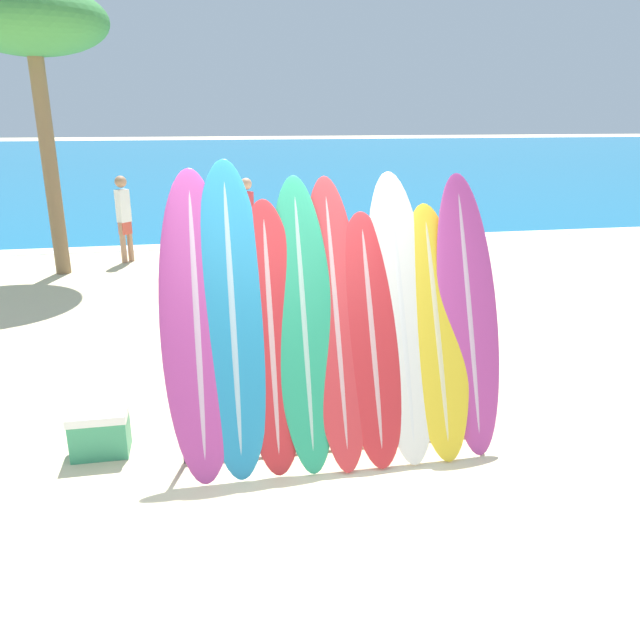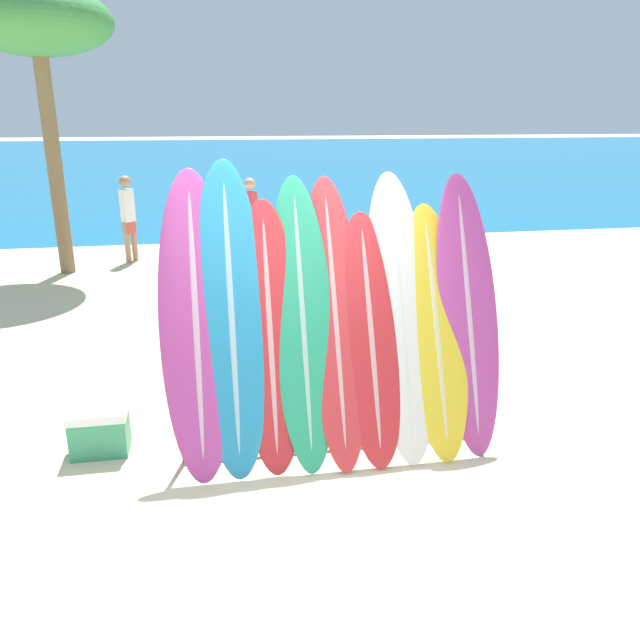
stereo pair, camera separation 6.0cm
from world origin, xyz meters
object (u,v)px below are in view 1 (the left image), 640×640
(surfboard_slot_3, at_px, (303,322))
(person_far_left, at_px, (451,241))
(person_far_right, at_px, (124,216))
(palm_tree, at_px, (31,26))
(surfboard_rack, at_px, (338,397))
(surfboard_slot_5, at_px, (371,337))
(person_near_water, at_px, (231,243))
(surfboard_slot_8, at_px, (468,312))
(surfboard_slot_6, at_px, (401,314))
(cooler_box, at_px, (100,431))
(surfboard_slot_4, at_px, (336,320))
(surfboard_slot_7, at_px, (436,330))
(surfboard_slot_0, at_px, (197,323))
(surfboard_slot_2, at_px, (271,336))
(surfboard_slot_1, at_px, (232,317))
(person_mid_beach, at_px, (247,217))

(surfboard_slot_3, distance_m, person_far_left, 4.81)
(person_far_right, bearing_deg, palm_tree, -13.20)
(surfboard_rack, bearing_deg, surfboard_slot_5, 4.46)
(surfboard_rack, distance_m, person_near_water, 4.78)
(surfboard_slot_5, relative_size, person_near_water, 1.22)
(person_far_left, relative_size, palm_tree, 0.37)
(person_near_water, bearing_deg, person_far_left, 173.31)
(surfboard_slot_5, xyz_separation_m, palm_tree, (-3.78, 6.92, 3.07))
(surfboard_slot_8, bearing_deg, surfboard_slot_6, 178.11)
(surfboard_rack, height_order, cooler_box, surfboard_rack)
(surfboard_slot_4, bearing_deg, person_far_left, 56.34)
(surfboard_slot_7, height_order, person_near_water, surfboard_slot_7)
(surfboard_slot_7, height_order, palm_tree, palm_tree)
(surfboard_slot_0, height_order, surfboard_slot_7, surfboard_slot_0)
(surfboard_slot_2, height_order, surfboard_slot_8, surfboard_slot_8)
(surfboard_slot_0, xyz_separation_m, surfboard_slot_5, (1.39, -0.07, -0.18))
(surfboard_slot_6, bearing_deg, person_near_water, 104.06)
(person_near_water, bearing_deg, surfboard_slot_7, 114.17)
(surfboard_slot_1, relative_size, surfboard_slot_3, 1.06)
(person_mid_beach, distance_m, person_far_left, 4.18)
(surfboard_rack, bearing_deg, surfboard_slot_0, 175.24)
(surfboard_slot_0, xyz_separation_m, person_mid_beach, (0.93, 7.01, -0.29))
(surfboard_slot_2, height_order, surfboard_slot_5, surfboard_slot_2)
(surfboard_rack, xyz_separation_m, surfboard_slot_6, (0.55, 0.10, 0.66))
(surfboard_rack, xyz_separation_m, surfboard_slot_3, (-0.27, 0.08, 0.65))
(surfboard_slot_6, distance_m, person_far_left, 4.35)
(person_far_right, relative_size, palm_tree, 0.35)
(surfboard_slot_1, relative_size, cooler_box, 5.03)
(surfboard_slot_1, bearing_deg, surfboard_rack, -6.82)
(surfboard_rack, bearing_deg, person_far_right, 107.79)
(person_mid_beach, distance_m, palm_tree, 4.60)
(person_near_water, relative_size, person_far_left, 0.93)
(person_mid_beach, bearing_deg, surfboard_slot_5, 146.26)
(person_far_left, bearing_deg, surfboard_slot_0, -132.76)
(surfboard_slot_5, distance_m, cooler_box, 2.39)
(surfboard_rack, distance_m, palm_tree, 8.56)
(surfboard_slot_8, bearing_deg, surfboard_slot_1, 179.45)
(surfboard_slot_6, distance_m, cooler_box, 2.69)
(surfboard_slot_1, distance_m, person_far_right, 7.73)
(surfboard_rack, xyz_separation_m, person_near_water, (-0.61, 4.73, 0.40))
(surfboard_slot_6, bearing_deg, palm_tree, 120.62)
(person_far_right, bearing_deg, surfboard_slot_0, 53.03)
(surfboard_slot_8, distance_m, person_mid_beach, 7.15)
(person_mid_beach, height_order, palm_tree, palm_tree)
(surfboard_slot_3, bearing_deg, cooler_box, 173.02)
(surfboard_slot_0, distance_m, person_near_water, 4.67)
(cooler_box, bearing_deg, surfboard_slot_1, -9.41)
(surfboard_slot_0, relative_size, palm_tree, 0.50)
(surfboard_slot_2, xyz_separation_m, surfboard_slot_3, (0.27, 0.04, 0.09))
(surfboard_slot_5, distance_m, person_near_water, 4.79)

